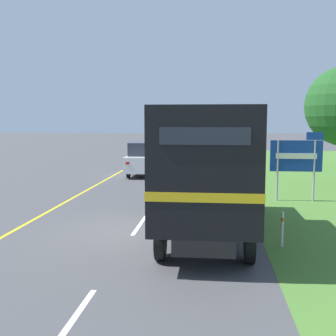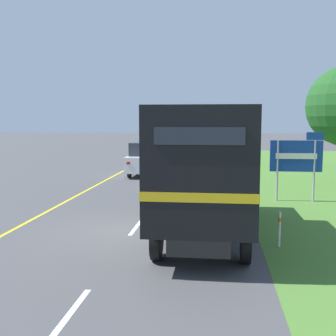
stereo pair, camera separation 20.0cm
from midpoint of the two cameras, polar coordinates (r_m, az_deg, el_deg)
ground_plane at (r=13.03m, az=-4.82°, el=-8.43°), size 200.00×200.00×0.00m
edge_line_yellow at (r=22.55m, az=-9.70°, el=-2.15°), size 0.12×52.89×0.01m
centre_dash_nearest at (r=7.68m, az=-13.64°, el=-19.50°), size 0.12×2.60×0.01m
centre_dash_near at (r=13.72m, az=-4.24°, el=-7.65°), size 0.12×2.60×0.01m
centre_dash_mid_a at (r=20.11m, az=-0.87°, el=-3.10°), size 0.12×2.60×0.01m
centre_dash_mid_b at (r=26.61m, az=0.85°, el=-0.75°), size 0.12×2.60×0.01m
centre_dash_far at (r=33.14m, az=1.90°, el=0.67°), size 0.12×2.60×0.01m
centre_dash_farthest at (r=39.70m, az=2.60°, el=1.63°), size 0.12×2.60×0.01m
horse_trailer_truck at (r=12.13m, az=4.80°, el=0.21°), size 2.47×7.80×3.66m
lead_car_white at (r=25.67m, az=-3.46°, el=1.25°), size 1.80×4.21×2.04m
lead_car_white_ahead at (r=36.69m, az=5.34°, el=2.80°), size 1.80×3.84×2.04m
highway_sign at (r=18.15m, az=16.79°, el=1.36°), size 2.12×0.09×2.87m
delineator_post at (r=11.64m, az=14.74°, el=-7.86°), size 0.08×0.08×0.95m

